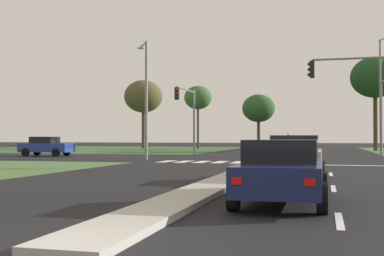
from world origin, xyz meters
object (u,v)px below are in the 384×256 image
at_px(treeline_second, 198,98).
at_px(car_beige_fourth, 296,157).
at_px(traffic_signal_far_left, 188,108).
at_px(treeline_fourth, 375,78).
at_px(car_blue_third, 46,146).
at_px(treeline_third, 259,108).
at_px(car_teal_near, 282,143).
at_px(street_lamp_third, 381,90).
at_px(traffic_signal_near_right, 371,88).
at_px(traffic_signal_far_right, 384,102).
at_px(street_lamp_second, 146,93).
at_px(pedestrian_at_median, 288,141).
at_px(treeline_near, 143,97).
at_px(car_navy_second, 282,171).

bearing_deg(treeline_second, car_beige_fourth, -72.01).
xyz_separation_m(traffic_signal_far_left, treeline_fourth, (16.43, 19.81, 4.28)).
distance_m(car_blue_third, treeline_third, 30.84).
distance_m(traffic_signal_far_left, treeline_second, 25.33).
relative_size(traffic_signal_far_left, treeline_second, 0.68).
bearing_deg(car_teal_near, street_lamp_third, 120.24).
distance_m(traffic_signal_near_right, traffic_signal_far_right, 11.47).
bearing_deg(street_lamp_second, street_lamp_third, 46.64).
distance_m(traffic_signal_far_left, pedestrian_at_median, 10.42).
bearing_deg(traffic_signal_far_right, street_lamp_third, 85.18).
bearing_deg(traffic_signal_near_right, car_teal_near, 101.32).
height_order(traffic_signal_far_left, treeline_near, treeline_near).
xyz_separation_m(car_beige_fourth, treeline_third, (-7.00, 45.62, 4.34)).
distance_m(street_lamp_second, treeline_second, 32.65).
relative_size(car_beige_fourth, treeline_fourth, 0.43).
distance_m(car_beige_fourth, treeline_third, 46.35).
bearing_deg(car_navy_second, treeline_fourth, 82.28).
distance_m(pedestrian_at_median, treeline_third, 18.35).
height_order(traffic_signal_far_left, treeline_fourth, treeline_fourth).
bearing_deg(car_beige_fourth, traffic_signal_far_right, 76.39).
distance_m(car_teal_near, treeline_fourth, 15.97).
xyz_separation_m(street_lamp_third, treeline_third, (-13.20, 13.42, -0.79)).
relative_size(car_beige_fourth, pedestrian_at_median, 2.57).
relative_size(street_lamp_third, treeline_fourth, 1.02).
bearing_deg(treeline_second, street_lamp_third, -33.91).
bearing_deg(car_blue_third, car_navy_second, 40.00).
bearing_deg(pedestrian_at_median, traffic_signal_near_right, -117.26).
height_order(street_lamp_second, treeline_near, treeline_near).
bearing_deg(treeline_second, car_blue_third, -101.50).
bearing_deg(treeline_third, street_lamp_third, -45.47).
xyz_separation_m(car_beige_fourth, street_lamp_third, (6.20, 32.20, 5.13)).
relative_size(car_navy_second, traffic_signal_far_right, 0.76).
bearing_deg(street_lamp_second, treeline_fourth, 57.74).
relative_size(treeline_near, treeline_fourth, 0.88).
height_order(street_lamp_third, treeline_second, street_lamp_third).
distance_m(car_navy_second, pedestrian_at_median, 34.91).
bearing_deg(street_lamp_third, street_lamp_second, -133.36).
xyz_separation_m(traffic_signal_near_right, treeline_third, (-10.47, 34.86, 0.93)).
bearing_deg(traffic_signal_near_right, traffic_signal_far_right, 80.61).
bearing_deg(treeline_second, car_teal_near, 20.61).
distance_m(car_navy_second, treeline_fourth, 49.20).
relative_size(car_teal_near, treeline_fourth, 0.41).
height_order(traffic_signal_far_left, treeline_second, treeline_second).
height_order(car_teal_near, treeline_second, treeline_second).
xyz_separation_m(car_navy_second, car_beige_fourth, (-0.05, 6.48, 0.06)).
xyz_separation_m(traffic_signal_far_right, street_lamp_third, (0.85, 10.13, 1.78)).
bearing_deg(treeline_second, pedestrian_at_median, -54.50).
distance_m(car_teal_near, car_navy_second, 57.18).
bearing_deg(car_beige_fourth, traffic_signal_near_right, 72.11).
height_order(treeline_second, treeline_third, treeline_second).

